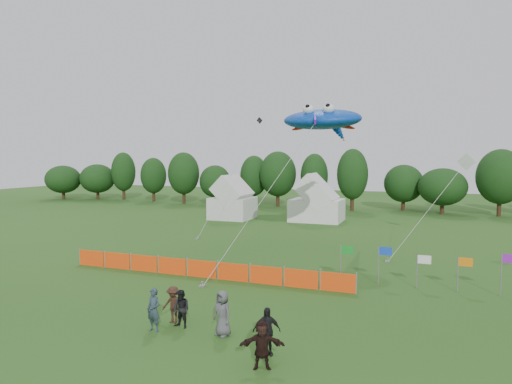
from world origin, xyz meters
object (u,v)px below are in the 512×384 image
(tent_left, at_px, (233,201))
(spectator_d, at_px, (267,331))
(tent_right, at_px, (317,203))
(spectator_a, at_px, (154,310))
(barrier_fence, at_px, (202,269))
(spectator_b, at_px, (181,309))
(spectator_e, at_px, (223,313))
(spectator_f, at_px, (262,345))
(stingray_kite, at_px, (324,120))
(spectator_c, at_px, (173,305))

(tent_left, relative_size, spectator_d, 2.64)
(tent_right, distance_m, spectator_a, 33.67)
(barrier_fence, distance_m, spectator_b, 7.89)
(spectator_e, xyz_separation_m, spectator_f, (2.43, -2.09, -0.09))
(barrier_fence, height_order, stingray_kite, stingray_kite)
(spectator_b, relative_size, spectator_e, 0.87)
(spectator_c, bearing_deg, tent_right, 92.76)
(spectator_c, distance_m, spectator_f, 5.60)
(spectator_a, distance_m, stingray_kite, 20.94)
(barrier_fence, relative_size, spectator_a, 10.18)
(spectator_b, bearing_deg, tent_left, 120.44)
(spectator_b, bearing_deg, tent_right, 103.87)
(spectator_a, xyz_separation_m, spectator_e, (2.78, 0.60, 0.02))
(spectator_b, xyz_separation_m, stingray_kite, (1.85, 18.03, 9.01))
(spectator_a, distance_m, spectator_f, 5.42)
(spectator_a, height_order, spectator_d, spectator_a)
(barrier_fence, xyz_separation_m, spectator_d, (7.06, -8.48, 0.36))
(spectator_e, bearing_deg, spectator_f, -16.29)
(tent_right, distance_m, barrier_fence, 25.64)
(tent_right, relative_size, spectator_a, 3.19)
(tent_right, relative_size, spectator_d, 3.27)
(tent_right, bearing_deg, stingray_kite, -75.01)
(tent_left, height_order, barrier_fence, tent_left)
(barrier_fence, bearing_deg, tent_left, 109.81)
(spectator_d, bearing_deg, spectator_a, 146.23)
(tent_left, bearing_deg, tent_right, 9.31)
(barrier_fence, bearing_deg, spectator_b, -68.23)
(spectator_a, height_order, stingray_kite, stingray_kite)
(spectator_d, height_order, spectator_f, spectator_d)
(barrier_fence, height_order, spectator_c, spectator_c)
(spectator_a, xyz_separation_m, spectator_c, (0.24, 1.10, -0.09))
(spectator_f, height_order, stingray_kite, stingray_kite)
(tent_right, height_order, spectator_f, tent_right)
(spectator_d, bearing_deg, spectator_b, 135.54)
(tent_left, bearing_deg, spectator_e, -66.77)
(spectator_d, bearing_deg, spectator_c, 133.32)
(tent_left, relative_size, spectator_a, 2.57)
(tent_left, height_order, spectator_a, tent_left)
(tent_left, xyz_separation_m, barrier_fence, (8.66, -24.03, -1.52))
(spectator_d, bearing_deg, stingray_kite, 67.96)
(tent_left, bearing_deg, barrier_fence, -70.19)
(tent_left, xyz_separation_m, spectator_e, (13.51, -31.48, -1.12))
(spectator_b, distance_m, spectator_f, 4.89)
(barrier_fence, distance_m, spectator_c, 7.33)
(spectator_e, bearing_deg, tent_right, 121.46)
(tent_right, distance_m, stingray_kite, 17.26)
(spectator_d, xyz_separation_m, spectator_e, (-2.21, 1.03, 0.04))
(spectator_d, bearing_deg, tent_right, 71.59)
(spectator_a, xyz_separation_m, spectator_d, (4.99, -0.43, -0.02))
(spectator_e, bearing_deg, barrier_fence, 147.53)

